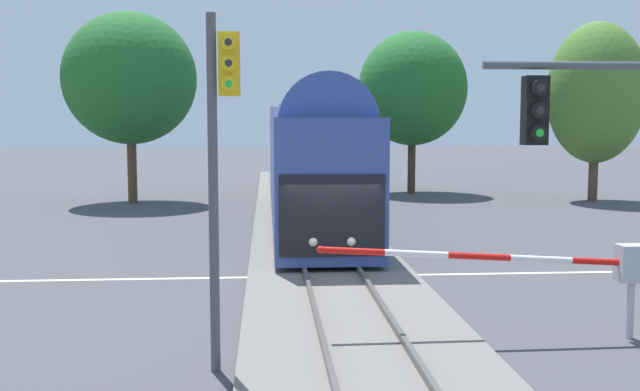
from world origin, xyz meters
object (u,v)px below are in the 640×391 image
traffic_signal_median (221,135)px  maple_right_background (596,93)px  oak_behind_train (130,79)px  crossing_gate_near (591,264)px  commuter_train (300,148)px  elm_centre_background (412,89)px

traffic_signal_median → maple_right_background: 30.84m
oak_behind_train → maple_right_background: bearing=-2.1°
traffic_signal_median → oak_behind_train: size_ratio=0.60×
crossing_gate_near → oak_behind_train: oak_behind_train is taller
commuter_train → traffic_signal_median: traffic_signal_median is taller
crossing_gate_near → traffic_signal_median: bearing=-169.1°
crossing_gate_near → elm_centre_background: (2.35, 28.84, 4.61)m
commuter_train → crossing_gate_near: bearing=-79.8°
elm_centre_background → commuter_train: bearing=-146.4°
crossing_gate_near → traffic_signal_median: size_ratio=1.12×
maple_right_background → traffic_signal_median: bearing=-125.2°
oak_behind_train → elm_centre_background: (15.28, 4.12, -0.26)m
oak_behind_train → elm_centre_background: 15.83m
traffic_signal_median → oak_behind_train: (-6.14, 26.04, 2.43)m
crossing_gate_near → oak_behind_train: (-12.93, 24.72, 4.88)m
traffic_signal_median → oak_behind_train: 26.86m
commuter_train → maple_right_background: size_ratio=4.37×
traffic_signal_median → elm_centre_background: 31.59m
commuter_train → oak_behind_train: size_ratio=4.21×
commuter_train → maple_right_background: bearing=-2.0°
traffic_signal_median → oak_behind_train: oak_behind_train is taller
crossing_gate_near → elm_centre_background: elm_centre_background is taller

